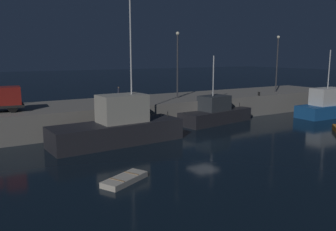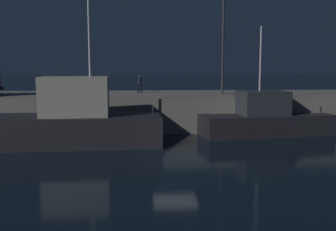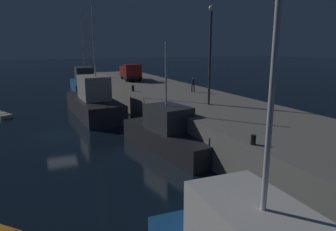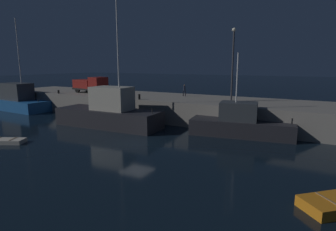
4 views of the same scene
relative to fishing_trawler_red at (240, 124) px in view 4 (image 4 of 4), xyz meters
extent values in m
plane|color=black|center=(-7.27, -7.32, -1.18)|extent=(320.00, 320.00, 0.00)
cube|color=gray|center=(-7.27, 5.44, 0.17)|extent=(64.09, 9.39, 2.70)
cube|color=#232328|center=(0.07, 0.01, -0.41)|extent=(10.18, 4.64, 1.55)
cube|color=#33383D|center=(-0.23, -0.04, 1.25)|extent=(3.84, 2.97, 1.77)
cylinder|color=silver|center=(-0.50, -0.08, 4.49)|extent=(0.14, 0.14, 4.71)
cylinder|color=#262626|center=(4.53, 0.73, 0.62)|extent=(0.10, 0.10, 0.50)
cube|color=#232328|center=(-14.10, -3.07, -0.20)|extent=(12.49, 4.42, 1.96)
cube|color=#ADA899|center=(-13.51, -3.04, 2.05)|extent=(4.44, 2.95, 2.55)
cylinder|color=silver|center=(-12.51, -2.99, 8.14)|extent=(0.14, 0.14, 9.63)
cylinder|color=#262626|center=(-8.44, -2.80, 1.03)|extent=(0.10, 0.10, 0.50)
cube|color=#195193|center=(-34.32, -0.85, -0.39)|extent=(12.05, 4.37, 1.59)
cube|color=#33383D|center=(-34.12, -0.86, 1.67)|extent=(5.24, 2.95, 2.53)
cylinder|color=silver|center=(-32.60, -0.93, 7.63)|extent=(0.14, 0.14, 9.38)
cylinder|color=#262626|center=(-28.86, -1.10, 0.66)|extent=(0.10, 0.10, 0.50)
cube|color=olive|center=(7.31, -12.16, -0.61)|extent=(1.13, 1.20, 0.04)
cube|color=beige|center=(-17.74, -12.73, -1.00)|extent=(3.56, 2.64, 0.37)
cube|color=olive|center=(-17.09, -12.41, -0.79)|extent=(0.59, 1.07, 0.04)
cylinder|color=#38383D|center=(-2.36, 4.79, 5.44)|extent=(0.20, 0.20, 7.84)
sphere|color=#F9EFCC|center=(-2.36, 4.79, 9.54)|extent=(0.44, 0.44, 0.44)
cylinder|color=black|center=(-21.85, 5.03, 1.97)|extent=(0.92, 0.37, 0.90)
cylinder|color=black|center=(-22.04, 3.16, 1.97)|extent=(0.92, 0.37, 0.90)
cylinder|color=black|center=(-25.60, 5.41, 1.97)|extent=(0.92, 0.37, 0.90)
cylinder|color=black|center=(-25.79, 3.53, 1.97)|extent=(0.92, 0.37, 0.90)
cube|color=black|center=(-23.82, 4.28, 2.09)|extent=(6.08, 2.82, 0.25)
cube|color=maroon|center=(-22.06, 4.11, 3.06)|extent=(2.10, 2.42, 1.69)
cube|color=maroon|center=(-24.88, 4.39, 2.84)|extent=(3.62, 2.57, 1.26)
cylinder|color=black|center=(-9.58, 6.98, 1.89)|extent=(0.12, 0.12, 0.75)
cylinder|color=black|center=(-9.32, 7.11, 1.89)|extent=(0.12, 0.12, 0.75)
cylinder|color=#1E2333|center=(-9.45, 7.04, 2.57)|extent=(0.38, 0.38, 0.62)
sphere|color=#8C664C|center=(-9.45, 7.04, 2.99)|extent=(0.18, 0.18, 0.18)
cylinder|color=black|center=(-27.20, 1.19, 1.77)|extent=(0.28, 0.28, 0.51)
cylinder|color=black|center=(-12.77, 1.18, 1.84)|extent=(0.28, 0.28, 0.65)
camera|label=1|loc=(-26.64, -32.67, 6.94)|focal=37.64mm
camera|label=2|loc=(-8.93, -29.92, 4.27)|focal=43.85mm
camera|label=3|loc=(20.72, -9.28, 6.61)|focal=33.34mm
camera|label=4|loc=(6.42, -26.51, 5.75)|focal=29.37mm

